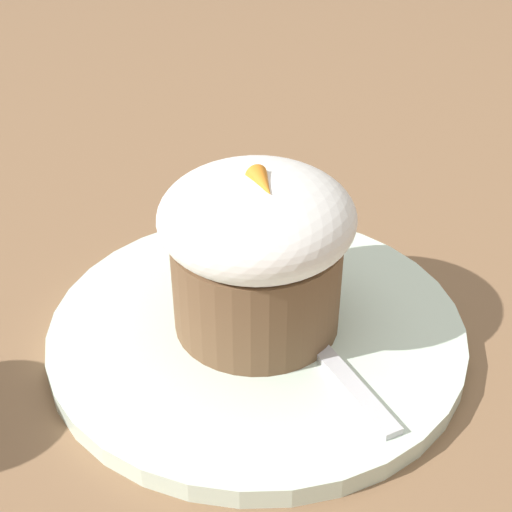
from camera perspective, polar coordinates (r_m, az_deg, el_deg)
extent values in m
plane|color=#846042|center=(0.42, 0.05, -6.46)|extent=(4.00, 4.00, 0.00)
cylinder|color=silver|center=(0.42, 0.05, -5.84)|extent=(0.24, 0.24, 0.01)
cylinder|color=brown|center=(0.40, 0.00, -1.99)|extent=(0.09, 0.09, 0.06)
ellipsoid|color=white|center=(0.37, 0.00, 3.22)|extent=(0.11, 0.11, 0.05)
cone|color=orange|center=(0.35, 0.54, 5.76)|extent=(0.02, 0.01, 0.01)
sphere|color=green|center=(0.36, -0.08, 6.59)|extent=(0.01, 0.01, 0.01)
cube|color=silver|center=(0.38, 7.12, -9.63)|extent=(0.09, 0.02, 0.00)
ellipsoid|color=silver|center=(0.41, 2.83, -4.64)|extent=(0.05, 0.04, 0.01)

